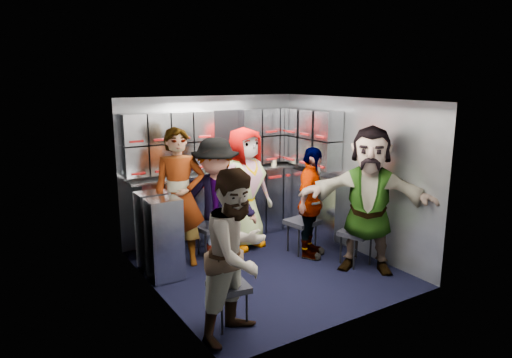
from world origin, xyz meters
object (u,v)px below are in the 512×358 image
jump_seat_near_right (356,234)px  jump_seat_center (239,218)px  attendant_arc_d (311,203)px  jump_seat_mid_right (302,224)px  jump_seat_near_left (229,289)px  jump_seat_mid_left (210,229)px  attendant_arc_e (369,200)px  attendant_arc_c (245,188)px  attendant_arc_a (237,254)px  attendant_standing (179,198)px  attendant_arc_b (216,200)px

jump_seat_near_right → jump_seat_center: bearing=120.5°
jump_seat_near_right → attendant_arc_d: 0.70m
jump_seat_mid_right → attendant_arc_d: (0.00, -0.18, 0.33)m
jump_seat_near_left → attendant_arc_d: attendant_arc_d is taller
jump_seat_mid_left → attendant_arc_e: (1.45, -1.43, 0.53)m
jump_seat_mid_left → jump_seat_center: (0.57, 0.24, -0.00)m
jump_seat_near_right → attendant_arc_c: 1.64m
attendant_arc_d → attendant_arc_e: (0.33, -0.70, 0.16)m
jump_seat_mid_right → attendant_arc_a: 2.25m
attendant_standing → attendant_arc_d: bearing=-1.5°
jump_seat_near_left → jump_seat_center: size_ratio=1.03×
jump_seat_mid_right → attendant_arc_c: 0.93m
attendant_arc_a → attendant_standing: bearing=60.4°
attendant_arc_a → attendant_arc_e: (2.10, 0.46, 0.11)m
attendant_arc_c → attendant_arc_e: size_ratio=0.94×
attendant_arc_a → attendant_arc_c: (1.22, 1.95, 0.05)m
jump_seat_mid_right → jump_seat_center: bearing=124.7°
jump_seat_mid_left → attendant_arc_a: size_ratio=0.26×
attendant_arc_d → jump_seat_mid_left: bearing=109.7°
jump_seat_near_left → jump_seat_mid_right: (1.77, 1.16, 0.03)m
attendant_arc_d → attendant_arc_e: size_ratio=0.82×
jump_seat_near_left → attendant_standing: size_ratio=0.24×
attendant_arc_c → attendant_arc_b: bearing=-166.0°
attendant_standing → attendant_arc_a: bearing=-74.6°
jump_seat_center → attendant_arc_b: (-0.57, -0.42, 0.44)m
attendant_standing → jump_seat_near_right: bearing=-10.4°
jump_seat_near_right → attendant_arc_d: (-0.33, 0.52, 0.34)m
jump_seat_near_left → attendant_arc_b: 1.71m
jump_seat_near_left → jump_seat_mid_right: 2.11m
jump_seat_center → jump_seat_mid_right: 0.96m
jump_seat_near_right → attendant_arc_c: attendant_arc_c is taller
attendant_arc_a → jump_seat_center: bearing=36.8°
jump_seat_near_right → attendant_standing: 2.29m
attendant_arc_c → attendant_standing: bearing=178.1°
jump_seat_mid_left → attendant_arc_c: size_ratio=0.25×
attendant_arc_d → attendant_arc_a: bearing=176.0°
jump_seat_near_left → attendant_arc_c: bearing=55.3°
jump_seat_mid_right → attendant_arc_b: (-1.12, 0.37, 0.40)m
attendant_standing → jump_seat_center: bearing=38.0°
jump_seat_center → jump_seat_near_right: (0.88, -1.49, 0.03)m
attendant_arc_c → attendant_arc_e: bearing=-68.2°
jump_seat_near_left → attendant_arc_b: size_ratio=0.27×
jump_seat_center → attendant_arc_a: attendant_arc_a is taller
jump_seat_mid_left → attendant_standing: 0.68m
jump_seat_mid_left → attendant_arc_e: 2.11m
jump_seat_mid_right → jump_seat_near_right: size_ratio=0.95×
attendant_arc_a → attendant_arc_b: (0.65, 1.71, 0.02)m
jump_seat_mid_left → jump_seat_near_left: bearing=-110.9°
jump_seat_near_right → attendant_standing: bearing=147.9°
jump_seat_mid_right → attendant_arc_e: (0.33, -0.88, 0.49)m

